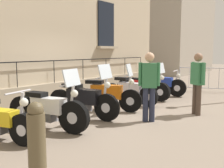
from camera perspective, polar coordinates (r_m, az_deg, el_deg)
ground_plane at (r=8.02m, az=-2.37°, el=-5.45°), size 60.00×60.00×0.00m
building_facade at (r=9.75m, az=-14.40°, el=16.77°), size 0.82×13.75×7.03m
motorcycle_white at (r=6.07m, az=-13.64°, el=-5.45°), size 2.11×0.73×1.38m
motorcycle_black at (r=6.98m, az=-6.26°, el=-3.39°), size 2.19×0.65×1.42m
motorcycle_orange at (r=7.74m, az=-1.30°, el=-2.36°), size 2.09×0.94×1.39m
motorcycle_silver at (r=8.72m, az=3.79°, el=-1.63°), size 2.10×0.58×1.03m
motorcycle_red at (r=9.71m, az=6.61°, el=-0.74°), size 2.20×0.60×1.34m
motorcycle_blue at (r=10.58m, az=10.43°, el=-0.14°), size 2.00×0.73×1.01m
crowd_barrier at (r=12.12m, az=19.17°, el=1.15°), size 1.98×0.70×1.05m
bollard at (r=3.54m, az=-15.89°, el=-12.64°), size 0.23×0.23×1.13m
pedestrian_standing at (r=7.55m, az=17.94°, el=0.77°), size 0.45×0.39×1.69m
pedestrian_walking at (r=6.55m, az=8.00°, el=0.27°), size 0.45×0.39×1.72m
distant_building at (r=22.41m, az=14.59°, el=14.06°), size 3.14×7.34×9.05m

